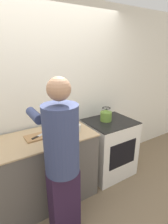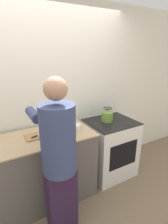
# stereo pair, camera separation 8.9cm
# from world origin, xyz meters

# --- Properties ---
(ground_plane) EXTENTS (12.00, 12.00, 0.00)m
(ground_plane) POSITION_xyz_m (0.00, 0.00, 0.00)
(ground_plane) COLOR #7A664C
(wall_back) EXTENTS (8.00, 0.05, 2.60)m
(wall_back) POSITION_xyz_m (0.00, 0.69, 1.30)
(wall_back) COLOR silver
(wall_back) RESTS_ON ground_plane
(counter) EXTENTS (1.74, 0.64, 0.94)m
(counter) POSITION_xyz_m (-0.40, 0.31, 0.47)
(counter) COLOR #5B5651
(counter) RESTS_ON ground_plane
(oven) EXTENTS (0.71, 0.63, 0.91)m
(oven) POSITION_xyz_m (0.91, 0.31, 0.46)
(oven) COLOR silver
(oven) RESTS_ON ground_plane
(person) EXTENTS (0.38, 0.61, 1.73)m
(person) POSITION_xyz_m (-0.17, -0.24, 0.94)
(person) COLOR #2B1935
(person) RESTS_ON ground_plane
(cutting_board) EXTENTS (0.36, 0.19, 0.02)m
(cutting_board) POSITION_xyz_m (-0.19, 0.33, 0.95)
(cutting_board) COLOR #A87A4C
(cutting_board) RESTS_ON counter
(knife) EXTENTS (0.22, 0.12, 0.01)m
(knife) POSITION_xyz_m (-0.21, 0.32, 0.96)
(knife) COLOR silver
(knife) RESTS_ON cutting_board
(kettle) EXTENTS (0.17, 0.17, 0.21)m
(kettle) POSITION_xyz_m (0.86, 0.37, 1.00)
(kettle) COLOR olive
(kettle) RESTS_ON oven
(bowl_prep) EXTENTS (0.14, 0.14, 0.08)m
(bowl_prep) POSITION_xyz_m (0.26, 0.26, 0.98)
(bowl_prep) COLOR silver
(bowl_prep) RESTS_ON counter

